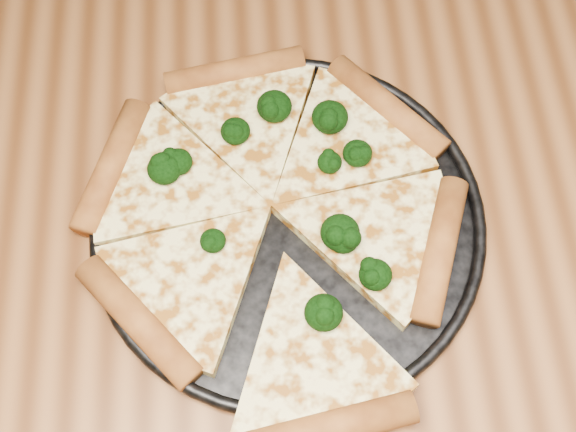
{
  "coord_description": "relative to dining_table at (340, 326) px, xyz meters",
  "views": [
    {
      "loc": [
        -0.06,
        -0.21,
        1.35
      ],
      "look_at": [
        -0.05,
        0.07,
        0.77
      ],
      "focal_mm": 46.9,
      "sensor_mm": 36.0,
      "label": 1
    }
  ],
  "objects": [
    {
      "name": "pizza",
      "position": [
        -0.06,
        0.07,
        0.11
      ],
      "size": [
        0.35,
        0.38,
        0.03
      ],
      "rotation": [
        0.0,
        0.0,
        0.18
      ],
      "color": "#FFEF9C",
      "rests_on": "pizza_pan"
    },
    {
      "name": "broccoli_florets",
      "position": [
        -0.04,
        0.09,
        0.12
      ],
      "size": [
        0.2,
        0.23,
        0.03
      ],
      "color": "black",
      "rests_on": "pizza"
    },
    {
      "name": "dining_table",
      "position": [
        0.0,
        0.0,
        0.0
      ],
      "size": [
        1.2,
        0.9,
        0.75
      ],
      "color": "brown",
      "rests_on": "ground"
    },
    {
      "name": "pizza_pan",
      "position": [
        -0.05,
        0.07,
        0.1
      ],
      "size": [
        0.34,
        0.34,
        0.02
      ],
      "color": "black",
      "rests_on": "dining_table"
    }
  ]
}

